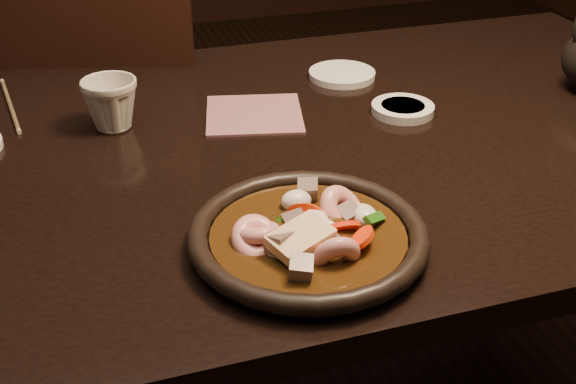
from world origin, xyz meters
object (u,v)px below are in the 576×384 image
object	(u,v)px
tea_cup	(111,103)
table	(287,182)
chair	(105,132)
plate	(308,237)

from	to	relation	value
tea_cup	table	bearing A→B (deg)	-26.01
table	tea_cup	world-z (taller)	tea_cup
chair	table	bearing A→B (deg)	129.88
chair	tea_cup	world-z (taller)	chair
table	plate	distance (m)	0.31
table	chair	size ratio (longest dim) A/B	1.61
chair	tea_cup	size ratio (longest dim) A/B	11.30
chair	plate	world-z (taller)	chair
plate	tea_cup	bearing A→B (deg)	114.50
plate	table	bearing A→B (deg)	77.24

